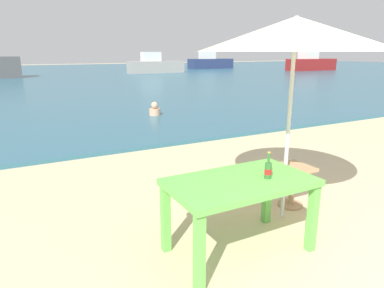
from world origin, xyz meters
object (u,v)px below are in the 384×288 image
(beer_bottle_amber, at_px, (268,169))
(side_table_wood, at_px, (292,180))
(patio_umbrella, at_px, (295,34))
(picnic_table_green, at_px, (240,190))
(boat_cargo_ship, at_px, (311,63))
(boat_sailboat, at_px, (155,65))
(boat_ferry, at_px, (210,62))
(swimmer_person, at_px, (155,110))

(beer_bottle_amber, height_order, side_table_wood, beer_bottle_amber)
(beer_bottle_amber, bearing_deg, patio_umbrella, 34.21)
(picnic_table_green, bearing_deg, boat_cargo_ship, 42.30)
(picnic_table_green, relative_size, boat_sailboat, 0.27)
(beer_bottle_amber, bearing_deg, side_table_wood, 33.09)
(side_table_wood, xyz_separation_m, boat_cargo_ship, (24.99, 23.32, 0.47))
(picnic_table_green, height_order, beer_bottle_amber, beer_bottle_amber)
(boat_ferry, bearing_deg, picnic_table_green, -120.61)
(picnic_table_green, height_order, boat_ferry, boat_ferry)
(side_table_wood, distance_m, swimmer_person, 6.63)
(picnic_table_green, bearing_deg, boat_sailboat, 69.41)
(side_table_wood, relative_size, boat_ferry, 0.10)
(beer_bottle_amber, relative_size, swimmer_person, 0.65)
(swimmer_person, bearing_deg, boat_cargo_ship, 34.66)
(picnic_table_green, bearing_deg, boat_ferry, 59.39)
(picnic_table_green, xyz_separation_m, boat_ferry, (19.12, 32.31, 0.13))
(beer_bottle_amber, height_order, boat_ferry, boat_ferry)
(beer_bottle_amber, height_order, boat_cargo_ship, boat_cargo_ship)
(patio_umbrella, xyz_separation_m, boat_cargo_ship, (25.30, 23.50, -1.29))
(side_table_wood, distance_m, boat_ferry, 36.49)
(boat_ferry, distance_m, boat_cargo_ship, 11.04)
(picnic_table_green, bearing_deg, patio_umbrella, 20.86)
(patio_umbrella, distance_m, boat_sailboat, 28.61)
(patio_umbrella, xyz_separation_m, side_table_wood, (0.31, 0.18, -1.76))
(picnic_table_green, distance_m, beer_bottle_amber, 0.34)
(boat_sailboat, distance_m, boat_cargo_ship, 16.31)
(picnic_table_green, distance_m, patio_umbrella, 1.75)
(picnic_table_green, relative_size, side_table_wood, 2.59)
(picnic_table_green, height_order, patio_umbrella, patio_umbrella)
(side_table_wood, relative_size, boat_sailboat, 0.11)
(boat_ferry, bearing_deg, boat_cargo_ship, -50.13)
(beer_bottle_amber, xyz_separation_m, boat_ferry, (18.87, 32.41, -0.08))
(beer_bottle_amber, height_order, swimmer_person, beer_bottle_amber)
(boat_ferry, bearing_deg, patio_umbrella, -119.68)
(boat_sailboat, bearing_deg, boat_ferry, 29.36)
(picnic_table_green, height_order, swimmer_person, picnic_table_green)
(boat_cargo_ship, bearing_deg, picnic_table_green, -137.70)
(patio_umbrella, relative_size, boat_ferry, 0.43)
(boat_ferry, bearing_deg, beer_bottle_amber, -120.21)
(patio_umbrella, height_order, boat_sailboat, patio_umbrella)
(boat_cargo_ship, bearing_deg, patio_umbrella, -137.12)
(picnic_table_green, distance_m, swimmer_person, 7.39)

